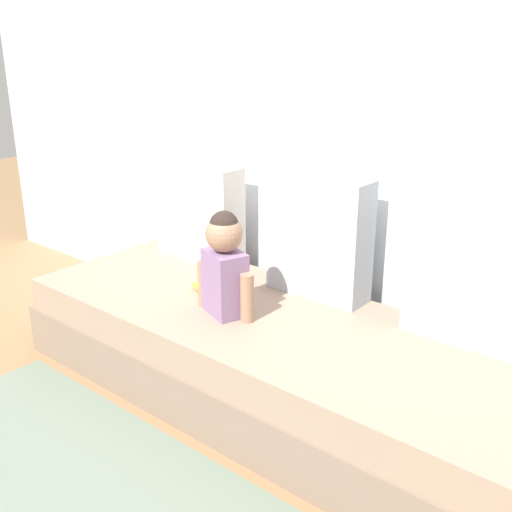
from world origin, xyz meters
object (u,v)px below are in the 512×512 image
at_px(throw_pillow_left, 199,212).
at_px(banana, 204,289).
at_px(throw_pillow_right, 486,275).
at_px(toddler, 225,263).
at_px(throw_pillow_center, 319,237).
at_px(couch, 272,359).

xyz_separation_m(throw_pillow_left, banana, (0.34, -0.32, -0.23)).
distance_m(throw_pillow_left, banana, 0.52).
relative_size(throw_pillow_right, toddler, 1.29).
bearing_deg(throw_pillow_center, throw_pillow_left, 180.00).
relative_size(couch, banana, 13.99).
bearing_deg(toddler, couch, 27.09).
height_order(throw_pillow_right, toddler, throw_pillow_right).
relative_size(couch, throw_pillow_center, 4.39).
distance_m(throw_pillow_left, throw_pillow_center, 0.74).
bearing_deg(couch, throw_pillow_center, 90.00).
bearing_deg(throw_pillow_left, throw_pillow_center, 0.00).
bearing_deg(throw_pillow_left, toddler, -36.86).
xyz_separation_m(couch, toddler, (-0.18, -0.09, 0.42)).
distance_m(throw_pillow_center, banana, 0.57).
bearing_deg(throw_pillow_left, banana, -43.88).
bearing_deg(couch, throw_pillow_left, 156.25).
distance_m(throw_pillow_right, toddler, 1.01).
height_order(couch, toddler, toddler).
distance_m(throw_pillow_center, toddler, 0.46).
height_order(throw_pillow_center, toddler, throw_pillow_center).
height_order(couch, throw_pillow_left, throw_pillow_left).
relative_size(throw_pillow_left, banana, 2.94).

